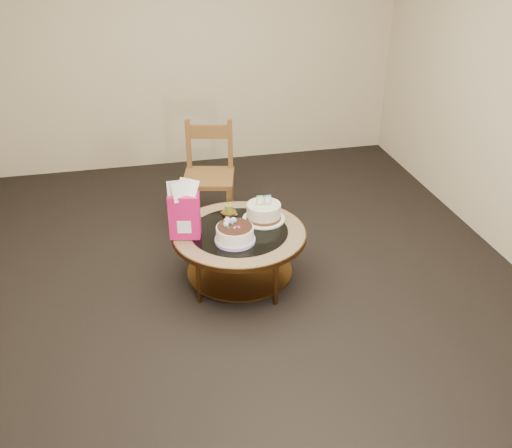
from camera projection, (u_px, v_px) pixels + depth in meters
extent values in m
plane|color=black|center=(240.00, 281.00, 4.52)|extent=(5.00, 5.00, 0.00)
cube|color=#C4B494|center=(192.00, 46.00, 6.01)|extent=(4.50, 0.02, 2.60)
cube|color=#C4B494|center=(393.00, 390.00, 1.75)|extent=(4.50, 0.02, 2.60)
cylinder|color=brown|center=(276.00, 241.00, 4.65)|extent=(0.04, 0.04, 0.42)
cylinder|color=brown|center=(207.00, 239.00, 4.67)|extent=(0.04, 0.04, 0.42)
cylinder|color=brown|center=(199.00, 279.00, 4.18)|extent=(0.04, 0.04, 0.42)
cylinder|color=brown|center=(276.00, 280.00, 4.16)|extent=(0.04, 0.04, 0.42)
cylinder|color=brown|center=(240.00, 270.00, 4.47)|extent=(0.82, 0.82, 0.02)
cylinder|color=brown|center=(239.00, 234.00, 4.30)|extent=(1.02, 1.02, 0.04)
cylinder|color=#A08358|center=(239.00, 232.00, 4.30)|extent=(1.00, 1.00, 0.01)
cylinder|color=black|center=(239.00, 231.00, 4.29)|extent=(0.74, 0.74, 0.01)
cylinder|color=#B39BDB|center=(235.00, 240.00, 4.15)|extent=(0.30, 0.30, 0.02)
cylinder|color=white|center=(235.00, 234.00, 4.13)|extent=(0.27, 0.27, 0.12)
cylinder|color=black|center=(235.00, 226.00, 4.10)|extent=(0.26, 0.26, 0.01)
sphere|color=#B39BDB|center=(227.00, 221.00, 4.12)|extent=(0.05, 0.05, 0.05)
sphere|color=#B39BDB|center=(233.00, 220.00, 4.14)|extent=(0.05, 0.05, 0.05)
sphere|color=#B39BDB|center=(226.00, 224.00, 4.09)|extent=(0.04, 0.04, 0.04)
cone|color=#1F7731|center=(232.00, 224.00, 4.12)|extent=(0.03, 0.03, 0.03)
cone|color=#1F7731|center=(224.00, 224.00, 4.12)|extent=(0.04, 0.04, 0.03)
cone|color=#1F7731|center=(236.00, 221.00, 4.16)|extent=(0.04, 0.04, 0.03)
cone|color=#1F7731|center=(228.00, 228.00, 4.07)|extent=(0.04, 0.04, 0.03)
cylinder|color=white|center=(264.00, 219.00, 4.44)|extent=(0.33, 0.33, 0.01)
cylinder|color=#4C2A15|center=(264.00, 217.00, 4.43)|extent=(0.27, 0.27, 0.02)
cylinder|color=beige|center=(264.00, 210.00, 4.40)|extent=(0.26, 0.26, 0.10)
cube|color=#5FC052|center=(260.00, 200.00, 4.36)|extent=(0.05, 0.01, 0.07)
cube|color=white|center=(260.00, 200.00, 4.36)|extent=(0.04, 0.02, 0.06)
cube|color=#3F7ED7|center=(268.00, 200.00, 4.37)|extent=(0.05, 0.01, 0.07)
cube|color=white|center=(268.00, 200.00, 4.37)|extent=(0.04, 0.02, 0.06)
cube|color=#C1125A|center=(185.00, 216.00, 4.14)|extent=(0.24, 0.17, 0.34)
cube|color=white|center=(185.00, 223.00, 4.17)|extent=(0.13, 0.14, 0.10)
cube|color=#F1D463|center=(229.00, 214.00, 4.52)|extent=(0.12, 0.12, 0.01)
cylinder|color=gold|center=(229.00, 212.00, 4.52)|extent=(0.12, 0.12, 0.01)
cylinder|color=olive|center=(229.00, 209.00, 4.50)|extent=(0.06, 0.06, 0.06)
cylinder|color=black|center=(229.00, 205.00, 4.48)|extent=(0.00, 0.00, 0.01)
cube|color=brown|center=(209.00, 178.00, 5.09)|extent=(0.53, 0.53, 0.04)
cube|color=brown|center=(187.00, 211.00, 5.04)|extent=(0.05, 0.05, 0.47)
cube|color=brown|center=(229.00, 211.00, 5.04)|extent=(0.05, 0.05, 0.47)
cube|color=brown|center=(191.00, 192.00, 5.37)|extent=(0.05, 0.05, 0.47)
cube|color=brown|center=(231.00, 192.00, 5.37)|extent=(0.05, 0.05, 0.47)
cube|color=brown|center=(188.00, 145.00, 5.14)|extent=(0.05, 0.05, 0.48)
cube|color=brown|center=(230.00, 145.00, 5.13)|extent=(0.05, 0.05, 0.48)
cube|color=brown|center=(209.00, 132.00, 5.07)|extent=(0.37, 0.12, 0.13)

